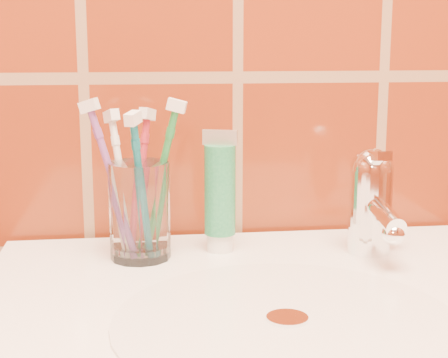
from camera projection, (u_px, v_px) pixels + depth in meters
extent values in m
cylinder|color=silver|center=(287.00, 321.00, 0.58)|extent=(0.30, 0.30, 0.00)
cylinder|color=white|center=(287.00, 319.00, 0.58)|extent=(0.04, 0.04, 0.00)
cylinder|color=white|center=(140.00, 211.00, 0.75)|extent=(0.09, 0.09, 0.11)
cylinder|color=white|center=(220.00, 242.00, 0.78)|extent=(0.03, 0.03, 0.02)
cylinder|color=#1C7746|center=(220.00, 190.00, 0.77)|extent=(0.04, 0.04, 0.10)
cube|color=beige|center=(220.00, 137.00, 0.76)|extent=(0.04, 0.00, 0.02)
cylinder|color=white|center=(370.00, 211.00, 0.77)|extent=(0.05, 0.05, 0.09)
sphere|color=white|center=(372.00, 170.00, 0.76)|extent=(0.05, 0.05, 0.05)
cylinder|color=white|center=(382.00, 213.00, 0.73)|extent=(0.02, 0.09, 0.03)
cube|color=white|center=(376.00, 155.00, 0.74)|extent=(0.02, 0.06, 0.01)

